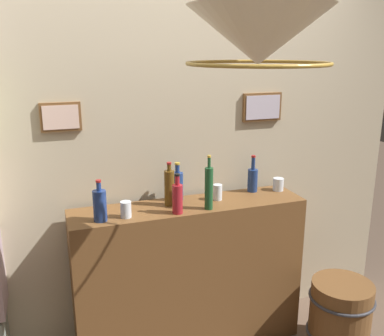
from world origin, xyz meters
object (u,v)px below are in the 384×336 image
Objects in this scene: glass_tumbler_shot at (278,184)px; wooden_barrel at (340,315)px; liquor_bottle_whiskey at (209,187)px; glass_tumbler_rocks at (126,209)px; glass_tumbler_highball at (218,192)px; pendant_lamp at (259,37)px; liquor_bottle_vermouth at (169,187)px; liquor_bottle_rye at (177,198)px; liquor_bottle_scotch at (253,179)px; liquor_bottle_tequila at (100,205)px; liquor_bottle_amaro at (178,185)px.

wooden_barrel is (0.27, -0.42, -0.81)m from glass_tumbler_shot.
glass_tumbler_rocks is (-0.50, 0.03, -0.09)m from liquor_bottle_whiskey.
glass_tumbler_shot is (1.07, 0.14, -0.00)m from glass_tumbler_rocks.
glass_tumbler_highball is 0.17× the size of pendant_lamp.
liquor_bottle_vermouth reaches higher than glass_tumbler_shot.
liquor_bottle_rye is 0.40× the size of pendant_lamp.
glass_tumbler_shot is 0.14× the size of pendant_lamp.
liquor_bottle_whiskey reaches higher than liquor_bottle_vermouth.
liquor_bottle_scotch is 0.61m from liquor_bottle_vermouth.
liquor_bottle_tequila is 0.87× the size of liquor_bottle_vermouth.
glass_tumbler_shot is (1.22, 0.14, -0.05)m from liquor_bottle_tequila.
liquor_bottle_tequila is at bearing 175.81° from liquor_bottle_rye.
liquor_bottle_whiskey is 1.26m from wooden_barrel.
liquor_bottle_scotch is 0.64m from liquor_bottle_rye.
liquor_bottle_rye reaches higher than glass_tumbler_shot.
pendant_lamp is (0.17, -0.77, 0.87)m from liquor_bottle_vermouth.
liquor_bottle_whiskey is 0.61m from glass_tumbler_shot.
liquor_bottle_whiskey is 0.20m from glass_tumbler_highball.
liquor_bottle_rye is 0.80m from glass_tumbler_shot.
liquor_bottle_whiskey is 3.51× the size of glass_tumbler_rocks.
wooden_barrel is at bearing 23.31° from pendant_lamp.
liquor_bottle_scotch is 0.19m from glass_tumbler_shot.
liquor_bottle_amaro is 0.23m from liquor_bottle_rye.
liquor_bottle_vermouth is 0.59× the size of wooden_barrel.
wooden_barrel is (0.88, 0.38, -1.75)m from pendant_lamp.
liquor_bottle_whiskey is at bearing -130.41° from glass_tumbler_highball.
wooden_barrel is at bearing -13.33° from liquor_bottle_rye.
liquor_bottle_amaro is 0.26m from glass_tumbler_highball.
liquor_bottle_scotch is 1.03× the size of liquor_bottle_rye.
liquor_bottle_amaro is 0.53× the size of wooden_barrel.
pendant_lamp reaches higher than liquor_bottle_scotch.
pendant_lamp is (0.09, -0.85, 0.89)m from liquor_bottle_amaro.
liquor_bottle_amaro is at bearing 176.49° from glass_tumbler_shot.
liquor_bottle_vermouth is 0.79m from glass_tumbler_shot.
glass_tumbler_highball reaches higher than glass_tumbler_shot.
liquor_bottle_whiskey is at bearing 1.44° from liquor_bottle_rye.
liquor_bottle_whiskey is (0.64, -0.03, 0.04)m from liquor_bottle_tequila.
liquor_bottle_amaro reaches higher than wooden_barrel.
liquor_bottle_vermouth reaches higher than liquor_bottle_rye.
glass_tumbler_shot is at bearing -3.51° from liquor_bottle_amaro.
liquor_bottle_amaro is 1.23m from pendant_lamp.
pendant_lamp is at bearing -117.47° from liquor_bottle_scotch.
glass_tumbler_shot is at bearing -12.72° from liquor_bottle_scotch.
liquor_bottle_scotch is 0.53× the size of wooden_barrel.
liquor_bottle_vermouth is at bearing 178.79° from glass_tumbler_highball.
glass_tumbler_rocks is 0.16× the size of pendant_lamp.
wooden_barrel is (0.44, -0.46, -0.86)m from liquor_bottle_scotch.
liquor_bottle_tequila is 0.96× the size of liquor_bottle_scotch.
glass_tumbler_shot is 0.95m from wooden_barrel.
liquor_bottle_whiskey is at bearing -3.71° from glass_tumbler_rocks.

